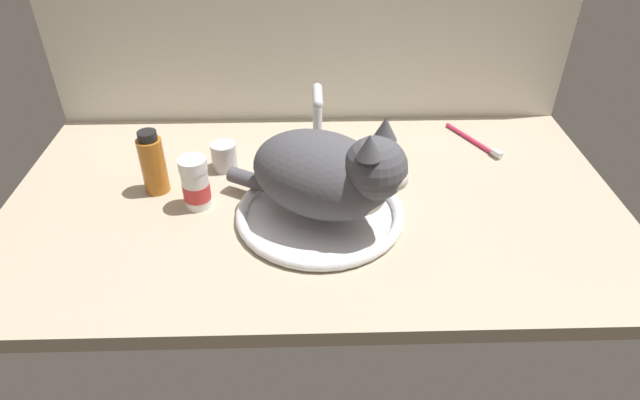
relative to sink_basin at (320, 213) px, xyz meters
The scene contains 9 objects.
countertop 6.73cm from the sink_basin, 100.33° to the left, with size 123.68×69.92×3.00cm, color #B7A88E.
backsplash_wall 44.27cm from the sink_basin, 91.52° to the left, with size 123.68×2.40×33.59cm, color silver.
sink_basin is the anchor object (origin of this frame).
faucet 20.76cm from the sink_basin, 90.00° to the left, with size 16.43×10.33×18.60cm.
cat 9.89cm from the sink_basin, 29.15° to the right, with size 34.65×28.53×20.29cm.
amber_bottle 35.16cm from the sink_basin, 163.09° to the left, with size 4.99×4.99×13.57cm.
metal_jar 27.24cm from the sink_basin, 138.37° to the left, with size 5.55×5.55×6.15cm.
pill_bottle 24.74cm from the sink_basin, 169.56° to the left, with size 5.46×5.46×10.72cm.
toothbrush 46.20cm from the sink_basin, 36.62° to the left, with size 9.45×16.64×1.70cm.
Camera 1 is at (-1.12, -89.05, 66.76)cm, focal length 30.36 mm.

